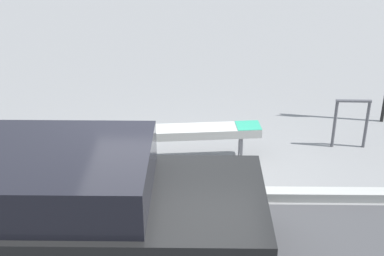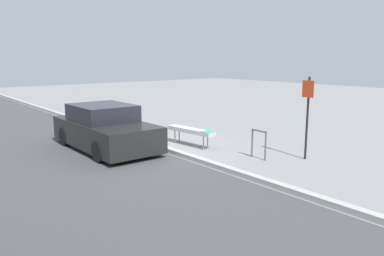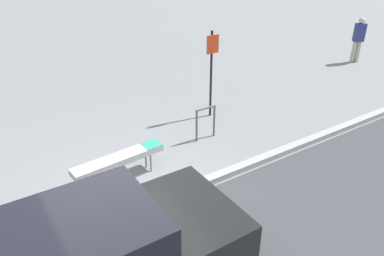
# 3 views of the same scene
# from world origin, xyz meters

# --- Properties ---
(ground_plane) EXTENTS (60.00, 60.00, 0.00)m
(ground_plane) POSITION_xyz_m (0.00, 0.00, 0.00)
(ground_plane) COLOR gray
(curb) EXTENTS (60.00, 0.20, 0.13)m
(curb) POSITION_xyz_m (0.00, 0.00, 0.07)
(curb) COLOR #A8A8A3
(curb) RESTS_ON ground_plane
(bench) EXTENTS (1.91, 0.52, 0.58)m
(bench) POSITION_xyz_m (0.29, 1.04, 0.50)
(bench) COLOR gray
(bench) RESTS_ON ground_plane
(bike_rack) EXTENTS (0.55, 0.06, 0.83)m
(bike_rack) POSITION_xyz_m (2.71, 1.54, 0.50)
(bike_rack) COLOR #515156
(bike_rack) RESTS_ON ground_plane
(sign_post) EXTENTS (0.36, 0.08, 2.30)m
(sign_post) POSITION_xyz_m (3.56, 2.53, 1.38)
(sign_post) COLOR black
(sign_post) RESTS_ON ground_plane
(pedestrian) EXTENTS (0.44, 0.37, 1.69)m
(pedestrian) POSITION_xyz_m (10.99, 3.39, 0.90)
(pedestrian) COLOR #B7AD99
(pedestrian) RESTS_ON ground_plane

